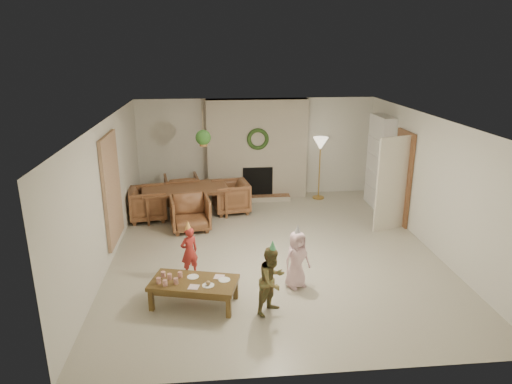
{
  "coord_description": "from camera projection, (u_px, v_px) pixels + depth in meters",
  "views": [
    {
      "loc": [
        -1.09,
        -7.95,
        3.75
      ],
      "look_at": [
        -0.3,
        0.4,
        1.05
      ],
      "focal_mm": 32.07,
      "sensor_mm": 36.0,
      "label": 1
    }
  ],
  "objects": [
    {
      "name": "dining_chair_near",
      "position": [
        190.0,
        213.0,
        9.65
      ],
      "size": [
        0.91,
        0.93,
        0.74
      ],
      "primitive_type": "imported",
      "rotation": [
        0.0,
        0.0,
        0.16
      ],
      "color": "brown",
      "rests_on": "floor"
    },
    {
      "name": "fireplace_firebox",
      "position": [
        258.0,
        182.0,
        11.6
      ],
      "size": [
        0.75,
        0.12,
        0.75
      ],
      "primitive_type": "cube",
      "color": "black",
      "rests_on": "floor"
    },
    {
      "name": "wall_back",
      "position": [
        256.0,
        147.0,
        11.71
      ],
      "size": [
        7.0,
        0.0,
        7.0
      ],
      "primitive_type": "plane",
      "rotation": [
        1.57,
        0.0,
        0.0
      ],
      "color": "silver",
      "rests_on": "floor"
    },
    {
      "name": "napkin_left",
      "position": [
        194.0,
        287.0,
        6.64
      ],
      "size": [
        0.18,
        0.18,
        0.01
      ],
      "primitive_type": "cube",
      "rotation": [
        0.0,
        0.0,
        -0.25
      ],
      "color": "#E6AAB5",
      "rests_on": "coffee_table_top"
    },
    {
      "name": "coffee_table_top",
      "position": [
        194.0,
        283.0,
        6.83
      ],
      "size": [
        1.4,
        0.94,
        0.06
      ],
      "primitive_type": "cube",
      "rotation": [
        0.0,
        0.0,
        -0.25
      ],
      "color": "brown",
      "rests_on": "floor"
    },
    {
      "name": "party_hat_plaid",
      "position": [
        273.0,
        246.0,
        6.43
      ],
      "size": [
        0.16,
        0.16,
        0.17
      ],
      "primitive_type": "cone",
      "rotation": [
        0.0,
        0.0,
        0.4
      ],
      "color": "#4EB773",
      "rests_on": "child_plaid"
    },
    {
      "name": "coffee_leg_bl",
      "position": [
        164.0,
        283.0,
        7.22
      ],
      "size": [
        0.08,
        0.08,
        0.34
      ],
      "primitive_type": "cube",
      "rotation": [
        0.0,
        0.0,
        -0.25
      ],
      "color": "brown",
      "rests_on": "floor"
    },
    {
      "name": "floor_lamp_shade",
      "position": [
        321.0,
        144.0,
        11.33
      ],
      "size": [
        0.38,
        0.38,
        0.32
      ],
      "primitive_type": "cone",
      "rotation": [
        3.14,
        0.0,
        0.0
      ],
      "color": "beige",
      "rests_on": "floor_lamp_post"
    },
    {
      "name": "wall_right",
      "position": [
        431.0,
        183.0,
        8.67
      ],
      "size": [
        0.0,
        7.0,
        7.0
      ],
      "primitive_type": "plane",
      "rotation": [
        1.57,
        0.0,
        -1.57
      ],
      "color": "silver",
      "rests_on": "floor"
    },
    {
      "name": "plate_a",
      "position": [
        193.0,
        277.0,
        6.93
      ],
      "size": [
        0.22,
        0.22,
        0.01
      ],
      "primitive_type": "cylinder",
      "rotation": [
        0.0,
        0.0,
        -0.25
      ],
      "color": "white",
      "rests_on": "coffee_table_top"
    },
    {
      "name": "cup_a",
      "position": [
        159.0,
        281.0,
        6.74
      ],
      "size": [
        0.08,
        0.08,
        0.09
      ],
      "primitive_type": "cylinder",
      "rotation": [
        0.0,
        0.0,
        -0.25
      ],
      "color": "silver",
      "rests_on": "coffee_table_top"
    },
    {
      "name": "coffee_leg_fl",
      "position": [
        151.0,
        300.0,
        6.73
      ],
      "size": [
        0.08,
        0.08,
        0.34
      ],
      "primitive_type": "cube",
      "rotation": [
        0.0,
        0.0,
        -0.25
      ],
      "color": "brown",
      "rests_on": "floor"
    },
    {
      "name": "child_red",
      "position": [
        189.0,
        252.0,
        7.7
      ],
      "size": [
        0.38,
        0.34,
        0.87
      ],
      "primitive_type": "imported",
      "rotation": [
        0.0,
        0.0,
        3.66
      ],
      "color": "#AB2A24",
      "rests_on": "floor"
    },
    {
      "name": "coffee_leg_fr",
      "position": [
        229.0,
        307.0,
        6.55
      ],
      "size": [
        0.08,
        0.08,
        0.34
      ],
      "primitive_type": "cube",
      "rotation": [
        0.0,
        0.0,
        -0.25
      ],
      "color": "brown",
      "rests_on": "floor"
    },
    {
      "name": "bookshelf_shelf_c",
      "position": [
        379.0,
        156.0,
        10.83
      ],
      "size": [
        0.3,
        0.92,
        0.03
      ],
      "primitive_type": "cube",
      "color": "white",
      "rests_on": "bookshelf_carcass"
    },
    {
      "name": "cup_e",
      "position": [
        176.0,
        281.0,
        6.73
      ],
      "size": [
        0.08,
        0.08,
        0.09
      ],
      "primitive_type": "cylinder",
      "rotation": [
        0.0,
        0.0,
        -0.25
      ],
      "color": "silver",
      "rests_on": "coffee_table_top"
    },
    {
      "name": "party_hat_pink",
      "position": [
        298.0,
        230.0,
        7.16
      ],
      "size": [
        0.15,
        0.15,
        0.17
      ],
      "primitive_type": "cone",
      "rotation": [
        0.0,
        0.0,
        0.28
      ],
      "color": "#ACACB3",
      "rests_on": "child_pink"
    },
    {
      "name": "floor",
      "position": [
        273.0,
        250.0,
        8.78
      ],
      "size": [
        7.0,
        7.0,
        0.0
      ],
      "primitive_type": "plane",
      "color": "#B7B29E",
      "rests_on": "ground"
    },
    {
      "name": "coffee_leg_br",
      "position": [
        236.0,
        289.0,
        7.05
      ],
      "size": [
        0.08,
        0.08,
        0.34
      ],
      "primitive_type": "cube",
      "rotation": [
        0.0,
        0.0,
        -0.25
      ],
      "color": "brown",
      "rests_on": "floor"
    },
    {
      "name": "fireplace_wreath",
      "position": [
        258.0,
        139.0,
        11.21
      ],
      "size": [
        0.54,
        0.1,
        0.54
      ],
      "primitive_type": "torus",
      "rotation": [
        1.57,
        0.0,
        0.0
      ],
      "color": "#214018",
      "rests_on": "fireplace_mass"
    },
    {
      "name": "bookshelf_shelf_a",
      "position": [
        377.0,
        188.0,
        11.07
      ],
      "size": [
        0.3,
        0.92,
        0.03
      ],
      "primitive_type": "cube",
      "color": "white",
      "rests_on": "bookshelf_carcass"
    },
    {
      "name": "napkin_right",
      "position": [
        219.0,
        277.0,
        6.93
      ],
      "size": [
        0.18,
        0.18,
        0.01
      ],
      "primitive_type": "cube",
      "rotation": [
        0.0,
        0.0,
        -0.25
      ],
      "color": "#E6AAB5",
      "rests_on": "coffee_table_top"
    },
    {
      "name": "cup_f",
      "position": [
        180.0,
        275.0,
        6.91
      ],
      "size": [
        0.08,
        0.08,
        0.09
      ],
      "primitive_type": "cylinder",
      "rotation": [
        0.0,
        0.0,
        -0.25
      ],
      "color": "silver",
      "rests_on": "coffee_table_top"
    },
    {
      "name": "bookshelf_shelf_d",
      "position": [
        381.0,
        139.0,
        10.71
      ],
      "size": [
        0.3,
        0.92,
        0.03
      ],
      "primitive_type": "cube",
      "color": "white",
      "rests_on": "bookshelf_carcass"
    },
    {
      "name": "door_frame",
      "position": [
        402.0,
        178.0,
        9.87
      ],
      "size": [
        0.05,
        0.86,
        2.04
      ],
      "primitive_type": "cube",
      "color": "brown",
      "rests_on": "floor"
    },
    {
      "name": "child_pink",
      "position": [
        297.0,
        259.0,
        7.32
      ],
      "size": [
        0.55,
        0.48,
        0.95
      ],
      "primitive_type": "imported",
      "rotation": [
        0.0,
        0.0,
        0.46
      ],
      "color": "#F2C1CE",
      "rests_on": "floor"
    },
    {
      "name": "child_plaid",
      "position": [
        272.0,
        280.0,
        6.59
      ],
      "size": [
        0.63,
        0.62,
        1.02
      ],
      "primitive_type": "imported",
      "rotation": [
        0.0,
        0.0,
        0.75
      ],
      "color": "brown",
      "rests_on": "floor"
    },
    {
      "name": "hanging_plant_foliage",
      "position": [
        203.0,
        138.0,
        9.5
      ],
      "size": [
        0.32,
        0.32,
        0.32
      ],
      "primitive_type": "sphere",
      "color": "#24531B",
      "rests_on": "hanging_plant_pot"
    },
    {
      "name": "cup_b",
      "position": [
        163.0,
        274.0,
        6.92
      ],
      "size": [
        0.08,
        0.08,
        0.09
      ],
      "primitive_type": "cylinder",
      "rotation": [
        0.0,
        0.0,
        -0.25
      ],
      "color": "silver",
      "rests_on": "coffee_table_top"
    },
    {
      "name": "fireplace_mass",
      "position": [
        257.0,
        149.0,
        11.52
      ],
      "size": [
        2.5,
        0.4,
        2.5
      ],
      "primitive_type": "cube",
      "color": "#4D2714",
      "rests_on": "floor"
    },
    {
      "name": "wall_left",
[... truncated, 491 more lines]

